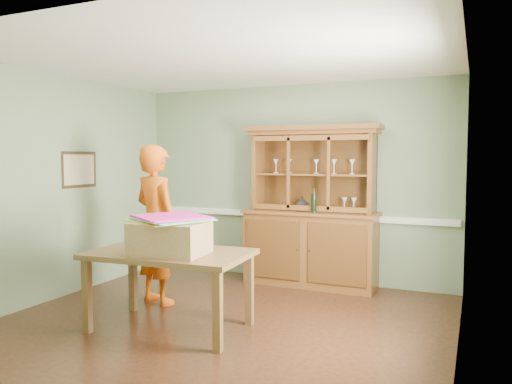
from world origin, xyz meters
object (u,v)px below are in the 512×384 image
at_px(cardboard_box, 170,238).
at_px(dining_table, 170,261).
at_px(china_hutch, 311,230).
at_px(person, 157,224).

bearing_deg(cardboard_box, dining_table, 126.58).
distance_m(china_hutch, cardboard_box, 2.43).
height_order(china_hutch, person, china_hutch).
bearing_deg(person, cardboard_box, 151.14).
xyz_separation_m(cardboard_box, person, (-0.73, 0.82, -0.01)).
bearing_deg(person, china_hutch, -113.71).
bearing_deg(cardboard_box, china_hutch, 73.96).
xyz_separation_m(dining_table, person, (-0.65, 0.70, 0.24)).
bearing_deg(china_hutch, person, -132.91).
height_order(china_hutch, cardboard_box, china_hutch).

